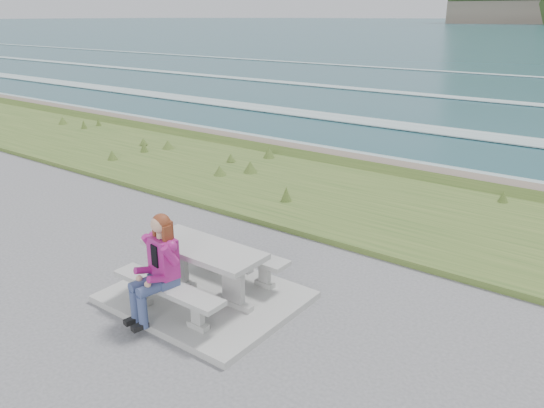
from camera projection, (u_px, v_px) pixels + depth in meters
name	position (u px, v px, depth m)	size (l,w,h in m)	color
concrete_slab	(206.00, 297.00, 7.65)	(2.60, 2.10, 0.10)	gray
picnic_table	(204.00, 257.00, 7.44)	(1.80, 0.75, 0.75)	gray
bench_landward	(168.00, 292.00, 6.99)	(1.80, 0.35, 0.45)	gray
bench_seaward	(237.00, 255.00, 8.05)	(1.80, 0.35, 0.45)	gray
grass_verge	(366.00, 206.00, 11.44)	(160.00, 4.50, 0.22)	#32521F
shore_drop	(419.00, 175.00, 13.62)	(160.00, 0.80, 2.20)	brown
seated_woman	(155.00, 282.00, 6.88)	(0.51, 0.77, 1.43)	navy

